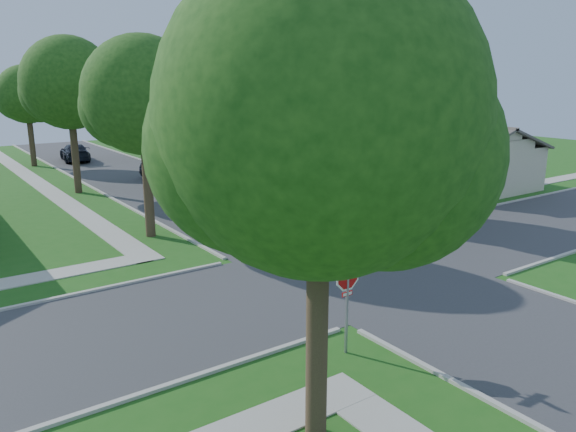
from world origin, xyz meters
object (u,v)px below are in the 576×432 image
(tree_w_far, at_px, (27,97))
(tree_sw_corner, at_px, (322,129))
(stop_sign_ne, at_px, (367,185))
(car_curb_east, at_px, (162,170))
(tree_e_far, at_px, (141,89))
(car_driveway, at_px, (427,195))
(tree_e_mid, at_px, (209,89))
(tree_e_near, at_px, (314,105))
(tree_w_near, at_px, (144,101))
(car_curb_west, at_px, (75,152))
(stop_sign_sw, at_px, (348,281))
(tree_ne_corner, at_px, (402,110))
(tree_w_mid, at_px, (70,87))
(house_ne_near, at_px, (425,160))
(house_ne_far, at_px, (279,137))

(tree_w_far, xyz_separation_m, tree_sw_corner, (-2.78, -41.00, 0.76))
(stop_sign_ne, distance_m, car_curb_east, 17.35)
(tree_e_far, relative_size, tree_w_far, 1.09)
(tree_e_far, height_order, car_driveway, tree_e_far)
(tree_e_mid, xyz_separation_m, car_driveway, (5.27, -15.51, -5.50))
(tree_e_near, distance_m, tree_e_far, 25.00)
(tree_sw_corner, bearing_deg, tree_w_near, 80.10)
(tree_w_far, distance_m, tree_sw_corner, 41.10)
(car_driveway, xyz_separation_m, car_curb_west, (-11.22, 29.38, -0.02))
(tree_w_near, bearing_deg, stop_sign_ne, -24.74)
(stop_sign_sw, relative_size, stop_sign_ne, 1.00)
(stop_sign_sw, distance_m, tree_e_far, 40.04)
(stop_sign_ne, xyz_separation_m, tree_ne_corner, (1.66, -0.49, 3.56))
(tree_w_near, xyz_separation_m, tree_w_far, (-0.01, 25.00, -0.61))
(tree_w_mid, xyz_separation_m, car_curb_east, (5.84, 0.64, -5.73))
(tree_e_near, distance_m, car_curb_east, 14.01)
(tree_e_far, height_order, tree_w_mid, tree_w_mid)
(car_driveway, bearing_deg, car_curb_east, 21.47)
(tree_sw_corner, bearing_deg, tree_w_mid, 84.30)
(tree_w_near, bearing_deg, tree_w_far, 90.01)
(stop_sign_sw, height_order, tree_w_mid, tree_w_mid)
(tree_e_mid, relative_size, tree_w_near, 1.03)
(tree_ne_corner, bearing_deg, tree_w_near, 156.44)
(tree_w_near, distance_m, tree_ne_corner, 12.02)
(stop_sign_sw, height_order, tree_ne_corner, tree_ne_corner)
(tree_w_far, xyz_separation_m, house_ne_near, (20.64, -23.01, -3.99))
(tree_e_mid, distance_m, car_driveway, 17.27)
(tree_e_mid, distance_m, tree_ne_corner, 16.89)
(car_curb_east, bearing_deg, tree_sw_corner, -110.35)
(tree_e_mid, xyz_separation_m, tree_e_far, (-0.00, 13.00, -0.27))
(stop_sign_ne, relative_size, tree_e_mid, 0.32)
(tree_w_mid, height_order, house_ne_near, tree_w_mid)
(tree_e_far, bearing_deg, stop_sign_sw, -103.73)
(tree_e_far, bearing_deg, house_ne_near, -63.97)
(tree_e_far, bearing_deg, tree_w_mid, -125.85)
(stop_sign_ne, distance_m, tree_w_near, 11.07)
(tree_sw_corner, distance_m, car_driveway, 22.16)
(tree_e_near, height_order, car_curb_west, tree_e_near)
(tree_e_mid, distance_m, house_ne_far, 14.58)
(stop_sign_sw, distance_m, house_ne_far, 39.55)
(tree_e_mid, distance_m, car_curb_east, 6.58)
(tree_ne_corner, height_order, house_ne_far, tree_ne_corner)
(tree_e_mid, bearing_deg, tree_e_near, -90.03)
(tree_e_far, relative_size, house_ne_far, 0.64)
(tree_e_far, xyz_separation_m, tree_w_mid, (-9.39, -13.00, 0.51))
(tree_w_mid, bearing_deg, car_curb_east, 6.22)
(stop_sign_ne, bearing_deg, tree_w_mid, 119.80)
(stop_sign_sw, height_order, tree_w_far, tree_w_far)
(stop_sign_sw, bearing_deg, tree_w_near, 89.77)
(house_ne_near, height_order, house_ne_far, same)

